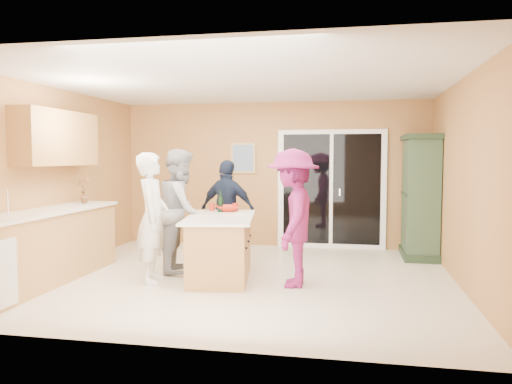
% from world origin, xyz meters
% --- Properties ---
extents(floor, '(5.50, 5.50, 0.00)m').
position_xyz_m(floor, '(0.00, 0.00, 0.00)').
color(floor, beige).
rests_on(floor, ground).
extents(ceiling, '(5.50, 5.00, 0.10)m').
position_xyz_m(ceiling, '(0.00, 0.00, 2.60)').
color(ceiling, silver).
rests_on(ceiling, wall_back).
extents(wall_back, '(5.50, 0.10, 2.60)m').
position_xyz_m(wall_back, '(0.00, 2.50, 1.30)').
color(wall_back, tan).
rests_on(wall_back, ground).
extents(wall_front, '(5.50, 0.10, 2.60)m').
position_xyz_m(wall_front, '(0.00, -2.50, 1.30)').
color(wall_front, tan).
rests_on(wall_front, ground).
extents(wall_left, '(0.10, 5.00, 2.60)m').
position_xyz_m(wall_left, '(-2.75, 0.00, 1.30)').
color(wall_left, tan).
rests_on(wall_left, ground).
extents(wall_right, '(0.10, 5.00, 2.60)m').
position_xyz_m(wall_right, '(2.75, 0.00, 1.30)').
color(wall_right, tan).
rests_on(wall_right, ground).
extents(left_cabinet_run, '(0.65, 3.05, 1.24)m').
position_xyz_m(left_cabinet_run, '(-2.45, -1.05, 0.46)').
color(left_cabinet_run, '#BA8348').
rests_on(left_cabinet_run, floor).
extents(upper_cabinets, '(0.35, 1.60, 0.75)m').
position_xyz_m(upper_cabinets, '(-2.58, -0.20, 1.88)').
color(upper_cabinets, '#BA8348').
rests_on(upper_cabinets, wall_left).
extents(sliding_door, '(1.90, 0.07, 2.10)m').
position_xyz_m(sliding_door, '(1.05, 2.46, 1.05)').
color(sliding_door, white).
rests_on(sliding_door, floor).
extents(framed_picture, '(0.46, 0.04, 0.56)m').
position_xyz_m(framed_picture, '(-0.55, 2.48, 1.60)').
color(framed_picture, tan).
rests_on(framed_picture, wall_back).
extents(kitchen_island, '(1.09, 1.70, 0.84)m').
position_xyz_m(kitchen_island, '(-0.30, -0.07, 0.39)').
color(kitchen_island, '#BA8348').
rests_on(kitchen_island, floor).
extents(green_hutch, '(0.57, 1.07, 1.97)m').
position_xyz_m(green_hutch, '(2.49, 1.90, 0.96)').
color(green_hutch, '#1F3320').
rests_on(green_hutch, floor).
extents(woman_white, '(0.53, 0.69, 1.67)m').
position_xyz_m(woman_white, '(-1.11, -0.41, 0.84)').
color(woman_white, white).
rests_on(woman_white, floor).
extents(woman_grey, '(0.80, 0.94, 1.73)m').
position_xyz_m(woman_grey, '(-0.95, 0.25, 0.86)').
color(woman_grey, gray).
rests_on(woman_grey, floor).
extents(woman_navy, '(0.99, 0.59, 1.57)m').
position_xyz_m(woman_navy, '(-0.49, 1.08, 0.79)').
color(woman_navy, '#192138').
rests_on(woman_navy, floor).
extents(woman_magenta, '(0.66, 1.12, 1.72)m').
position_xyz_m(woman_magenta, '(0.69, -0.27, 0.86)').
color(woman_magenta, '#851D62').
rests_on(woman_magenta, floor).
extents(serving_bowl, '(0.41, 0.41, 0.08)m').
position_xyz_m(serving_bowl, '(-0.35, 0.52, 0.88)').
color(serving_bowl, red).
rests_on(serving_bowl, kitchen_island).
extents(tulip_vase, '(0.24, 0.20, 0.39)m').
position_xyz_m(tulip_vase, '(-2.45, 0.24, 1.13)').
color(tulip_vase, maroon).
rests_on(tulip_vase, left_cabinet_run).
extents(tumbler_near, '(0.10, 0.10, 0.11)m').
position_xyz_m(tumbler_near, '(-0.25, 0.56, 0.89)').
color(tumbler_near, red).
rests_on(tumbler_near, kitchen_island).
extents(tumbler_far, '(0.10, 0.10, 0.11)m').
position_xyz_m(tumbler_far, '(-0.59, 0.53, 0.89)').
color(tumbler_far, red).
rests_on(tumbler_far, kitchen_island).
extents(wine_bottle, '(0.07, 0.07, 0.31)m').
position_xyz_m(wine_bottle, '(-0.42, 0.41, 0.96)').
color(wine_bottle, black).
rests_on(wine_bottle, kitchen_island).
extents(white_plate, '(0.22, 0.22, 0.01)m').
position_xyz_m(white_plate, '(-0.08, 0.23, 0.84)').
color(white_plate, silver).
rests_on(white_plate, kitchen_island).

